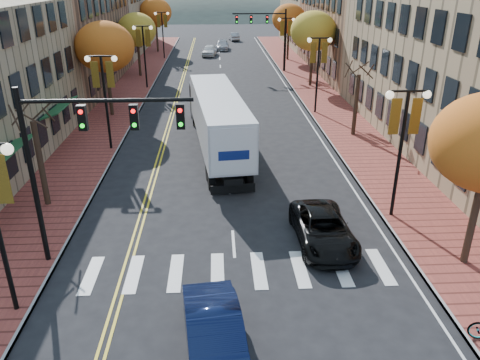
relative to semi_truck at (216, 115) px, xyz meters
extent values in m
plane|color=black|center=(0.64, -16.01, -2.26)|extent=(200.00, 200.00, 0.00)
cube|color=brown|center=(-8.36, 16.49, -2.19)|extent=(4.00, 85.00, 0.15)
cube|color=brown|center=(9.64, 16.49, -2.19)|extent=(4.00, 85.00, 0.15)
cube|color=brown|center=(-16.36, 19.99, 3.24)|extent=(12.00, 24.00, 11.00)
cube|color=#9E8966|center=(-16.36, 44.99, 2.49)|extent=(12.00, 26.00, 9.50)
cube|color=brown|center=(19.14, 25.99, 2.74)|extent=(15.00, 24.00, 10.00)
cube|color=#9E8966|center=(19.14, 47.99, 3.24)|extent=(15.00, 20.00, 11.00)
cylinder|color=#382619|center=(-8.36, -8.01, -0.01)|extent=(0.28, 0.28, 4.20)
cylinder|color=#382619|center=(-8.36, 7.99, 0.34)|extent=(0.28, 0.28, 4.90)
ellipsoid|color=#DE561A|center=(-8.36, 7.99, 3.20)|extent=(4.48, 4.48, 3.81)
cylinder|color=#382619|center=(-8.36, 23.99, 0.16)|extent=(0.28, 0.28, 4.55)
ellipsoid|color=gold|center=(-8.36, 23.99, 2.81)|extent=(4.16, 4.16, 3.54)
cylinder|color=#382619|center=(-8.36, 41.99, 0.41)|extent=(0.28, 0.28, 5.04)
ellipsoid|color=#DE561A|center=(-8.36, 41.99, 3.35)|extent=(4.61, 4.61, 3.92)
cylinder|color=#382619|center=(9.64, -14.01, 0.16)|extent=(0.28, 0.28, 4.55)
cylinder|color=#382619|center=(9.64, 1.99, -0.01)|extent=(0.28, 0.28, 4.20)
cylinder|color=#382619|center=(9.64, 17.99, 0.34)|extent=(0.28, 0.28, 4.90)
ellipsoid|color=gold|center=(9.64, 17.99, 3.20)|extent=(4.48, 4.48, 3.81)
cylinder|color=#382619|center=(9.64, 33.99, 0.27)|extent=(0.28, 0.28, 4.76)
ellipsoid|color=#DE561A|center=(9.64, 33.99, 3.04)|extent=(4.35, 4.35, 3.70)
sphere|color=#FFF2CC|center=(-6.06, -16.01, 3.59)|extent=(0.36, 0.36, 0.36)
cube|color=#B27E17|center=(-6.41, -16.01, 2.64)|extent=(0.45, 0.03, 1.60)
cylinder|color=black|center=(-6.86, -0.01, 0.74)|extent=(0.16, 0.16, 6.00)
cylinder|color=black|center=(-6.86, -0.01, 3.74)|extent=(1.60, 0.10, 0.10)
sphere|color=#FFF2CC|center=(-7.66, -0.01, 3.59)|extent=(0.36, 0.36, 0.36)
sphere|color=#FFF2CC|center=(-6.06, -0.01, 3.59)|extent=(0.36, 0.36, 0.36)
cube|color=#B27E17|center=(-7.31, -0.01, 2.64)|extent=(0.45, 0.03, 1.60)
cube|color=#B27E17|center=(-6.41, -0.01, 2.64)|extent=(0.45, 0.03, 1.60)
cylinder|color=black|center=(-6.86, 17.99, 0.74)|extent=(0.16, 0.16, 6.00)
cylinder|color=black|center=(-6.86, 17.99, 3.74)|extent=(1.60, 0.10, 0.10)
sphere|color=#FFF2CC|center=(-7.66, 17.99, 3.59)|extent=(0.36, 0.36, 0.36)
sphere|color=#FFF2CC|center=(-6.06, 17.99, 3.59)|extent=(0.36, 0.36, 0.36)
cube|color=#B27E17|center=(-7.31, 17.99, 2.64)|extent=(0.45, 0.03, 1.60)
cube|color=#B27E17|center=(-6.41, 17.99, 2.64)|extent=(0.45, 0.03, 1.60)
cylinder|color=black|center=(-6.86, 35.99, 0.74)|extent=(0.16, 0.16, 6.00)
cylinder|color=black|center=(-6.86, 35.99, 3.74)|extent=(1.60, 0.10, 0.10)
sphere|color=#FFF2CC|center=(-7.66, 35.99, 3.59)|extent=(0.36, 0.36, 0.36)
sphere|color=#FFF2CC|center=(-6.06, 35.99, 3.59)|extent=(0.36, 0.36, 0.36)
cube|color=#B27E17|center=(-7.31, 35.99, 2.64)|extent=(0.45, 0.03, 1.60)
cube|color=#B27E17|center=(-6.41, 35.99, 2.64)|extent=(0.45, 0.03, 1.60)
cylinder|color=black|center=(8.14, -10.01, 0.74)|extent=(0.16, 0.16, 6.00)
cylinder|color=black|center=(8.14, -10.01, 3.74)|extent=(1.60, 0.10, 0.10)
sphere|color=#FFF2CC|center=(7.34, -10.01, 3.59)|extent=(0.36, 0.36, 0.36)
sphere|color=#FFF2CC|center=(8.94, -10.01, 3.59)|extent=(0.36, 0.36, 0.36)
cube|color=#B27E17|center=(7.69, -10.01, 2.64)|extent=(0.45, 0.03, 1.60)
cube|color=#B27E17|center=(8.59, -10.01, 2.64)|extent=(0.45, 0.03, 1.60)
cylinder|color=black|center=(8.14, 7.99, 0.74)|extent=(0.16, 0.16, 6.00)
cylinder|color=black|center=(8.14, 7.99, 3.74)|extent=(1.60, 0.10, 0.10)
sphere|color=#FFF2CC|center=(7.34, 7.99, 3.59)|extent=(0.36, 0.36, 0.36)
sphere|color=#FFF2CC|center=(8.94, 7.99, 3.59)|extent=(0.36, 0.36, 0.36)
cube|color=#B27E17|center=(7.69, 7.99, 2.64)|extent=(0.45, 0.03, 1.60)
cube|color=#B27E17|center=(8.59, 7.99, 2.64)|extent=(0.45, 0.03, 1.60)
cylinder|color=black|center=(8.14, 25.99, 0.74)|extent=(0.16, 0.16, 6.00)
cylinder|color=black|center=(8.14, 25.99, 3.74)|extent=(1.60, 0.10, 0.10)
sphere|color=#FFF2CC|center=(7.34, 25.99, 3.59)|extent=(0.36, 0.36, 0.36)
sphere|color=#FFF2CC|center=(8.94, 25.99, 3.59)|extent=(0.36, 0.36, 0.36)
cube|color=#B27E17|center=(7.69, 25.99, 2.64)|extent=(0.45, 0.03, 1.60)
cube|color=#B27E17|center=(8.59, 25.99, 2.64)|extent=(0.45, 0.03, 1.60)
cylinder|color=black|center=(-6.76, -13.01, 1.24)|extent=(0.20, 0.20, 7.00)
cylinder|color=black|center=(-3.76, -13.01, 4.24)|extent=(6.00, 0.14, 0.14)
cube|color=black|center=(-4.66, -13.01, 3.64)|extent=(0.30, 0.25, 0.90)
sphere|color=#FF0C0C|center=(-4.66, -13.15, 3.89)|extent=(0.16, 0.16, 0.16)
cube|color=black|center=(-2.86, -13.01, 3.64)|extent=(0.30, 0.25, 0.90)
sphere|color=#FF0C0C|center=(-2.86, -13.15, 3.89)|extent=(0.16, 0.16, 0.16)
cube|color=black|center=(-1.24, -13.01, 3.64)|extent=(0.30, 0.25, 0.90)
sphere|color=#FF0C0C|center=(-1.24, -13.15, 3.89)|extent=(0.16, 0.16, 0.16)
cylinder|color=black|center=(8.04, 25.99, 1.24)|extent=(0.20, 0.20, 7.00)
cylinder|color=black|center=(5.04, 25.99, 4.24)|extent=(6.00, 0.14, 0.14)
cube|color=black|center=(5.94, 25.99, 3.64)|extent=(0.30, 0.25, 0.90)
sphere|color=#FF0C0C|center=(5.94, 25.85, 3.89)|extent=(0.16, 0.16, 0.16)
cube|color=black|center=(4.14, 25.99, 3.64)|extent=(0.30, 0.25, 0.90)
sphere|color=#FF0C0C|center=(4.14, 25.85, 3.89)|extent=(0.16, 0.16, 0.16)
cube|color=black|center=(2.52, 25.99, 3.64)|extent=(0.30, 0.25, 0.90)
sphere|color=#FF0C0C|center=(2.52, 25.85, 3.89)|extent=(0.16, 0.16, 0.16)
cube|color=black|center=(0.14, -1.23, -1.44)|extent=(2.35, 12.61, 0.34)
cube|color=silver|center=(0.14, -1.23, 0.25)|extent=(3.89, 12.78, 2.71)
cube|color=black|center=(-0.72, 6.46, -0.67)|extent=(2.73, 3.15, 2.42)
cylinder|color=black|center=(-0.32, -6.35, -1.78)|extent=(0.44, 1.00, 0.97)
cylinder|color=black|center=(1.70, -6.12, -1.78)|extent=(0.44, 1.00, 0.97)
cylinder|color=black|center=(-0.44, -5.19, -1.78)|extent=(0.44, 1.00, 0.97)
cylinder|color=black|center=(1.58, -4.97, -1.78)|extent=(0.44, 1.00, 0.97)
cylinder|color=black|center=(-1.60, 5.20, -1.78)|extent=(0.44, 1.00, 0.97)
cylinder|color=black|center=(0.42, 5.42, -1.78)|extent=(0.44, 1.00, 0.97)
cylinder|color=black|center=(-1.84, 7.31, -1.78)|extent=(0.44, 1.00, 0.97)
cylinder|color=black|center=(0.18, 7.54, -1.78)|extent=(0.44, 1.00, 0.97)
imported|color=#0D1535|center=(-0.16, -18.47, -1.49)|extent=(2.19, 4.85, 1.55)
imported|color=black|center=(4.42, -12.13, -1.59)|extent=(2.34, 4.91, 1.35)
imported|color=silver|center=(-0.77, 38.40, -1.52)|extent=(2.34, 4.57, 1.49)
imported|color=#A1A2A8|center=(1.14, 44.21, -1.59)|extent=(2.14, 4.76, 1.35)
imported|color=#9C9DA3|center=(3.34, 54.94, -1.60)|extent=(1.92, 4.19, 1.33)
camera|label=1|loc=(0.02, -29.10, 8.22)|focal=35.00mm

